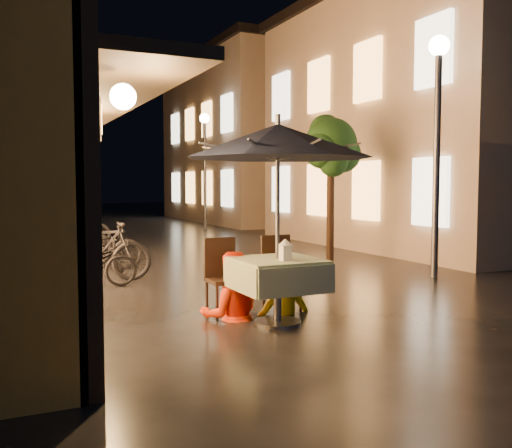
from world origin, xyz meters
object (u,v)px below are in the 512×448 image
streetlamp_near (438,112)px  patio_umbrella (278,141)px  person_yellow (282,258)px  table_lantern (285,249)px  person_orange (231,253)px  bicycle_0 (88,263)px  cafe_table (277,275)px

streetlamp_near → patio_umbrella: bearing=-155.4°
person_yellow → table_lantern: bearing=66.8°
person_orange → bicycle_0: person_orange is taller
person_yellow → bicycle_0: 3.47m
patio_umbrella → person_orange: patio_umbrella is taller
streetlamp_near → bicycle_0: (-5.75, 1.47, -2.52)m
patio_umbrella → person_yellow: 1.57m
person_orange → person_yellow: size_ratio=1.14×
bicycle_0 → person_yellow: bearing=-141.0°
patio_umbrella → person_orange: bearing=124.2°
person_orange → bicycle_0: (-1.30, 2.80, -0.41)m
streetlamp_near → person_orange: size_ratio=2.62×
streetlamp_near → cafe_table: bearing=-155.4°
patio_umbrella → person_yellow: bearing=57.1°
cafe_table → table_lantern: bearing=-90.0°
person_yellow → patio_umbrella: bearing=59.1°
patio_umbrella → table_lantern: bearing=-90.0°
streetlamp_near → table_lantern: streetlamp_near is taller
bicycle_0 → table_lantern: bearing=-151.2°
person_orange → person_yellow: person_orange is taller
table_lantern → person_yellow: 0.82m
cafe_table → person_orange: (-0.37, 0.54, 0.22)m
person_yellow → streetlamp_near: bearing=-158.3°
cafe_table → person_yellow: (0.34, 0.52, 0.12)m
streetlamp_near → person_orange: 5.11m
patio_umbrella → person_yellow: patio_umbrella is taller
cafe_table → table_lantern: table_lantern is taller
table_lantern → bicycle_0: size_ratio=0.17×
cafe_table → person_orange: bearing=124.2°
streetlamp_near → bicycle_0: bearing=165.7°
table_lantern → bicycle_0: (-1.66, 3.53, -0.52)m
person_orange → patio_umbrella: bearing=136.4°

